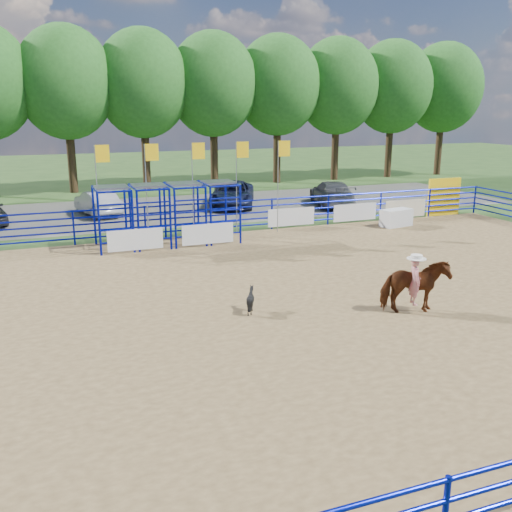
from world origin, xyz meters
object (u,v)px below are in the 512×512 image
Objects in this scene: calf at (251,300)px; car_d at (332,193)px; horse_and_rider at (415,283)px; announcer_table at (396,218)px; car_c at (232,194)px; car_b at (97,203)px.

calf is 18.73m from car_d.
horse_and_rider is at bearing 85.74° from car_d.
horse_and_rider is 4.64m from calf.
horse_and_rider reaches higher than car_d.
car_d is (10.79, 15.31, 0.35)m from calf.
car_d reaches higher than calf.
calf is at bearing -141.10° from announcer_table.
car_c is (-5.62, 8.34, 0.29)m from announcer_table.
announcer_table is at bearing -34.18° from car_c.
announcer_table is 6.59m from car_d.
car_c is (0.90, 18.76, -0.15)m from horse_and_rider.
car_d reaches higher than announcer_table.
horse_and_rider reaches higher than car_b.
car_c is 1.05× the size of car_d.
car_c reaches higher than calf.
car_b is 13.40m from car_d.
car_d is at bearing 4.43° from car_c.
car_b is (-2.49, 17.05, 0.29)m from calf.
car_b is at bearing 9.20° from car_d.
car_d is (-0.02, 6.58, 0.29)m from announcer_table.
announcer_table reaches higher than calf.
car_b is at bearing -158.02° from car_c.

